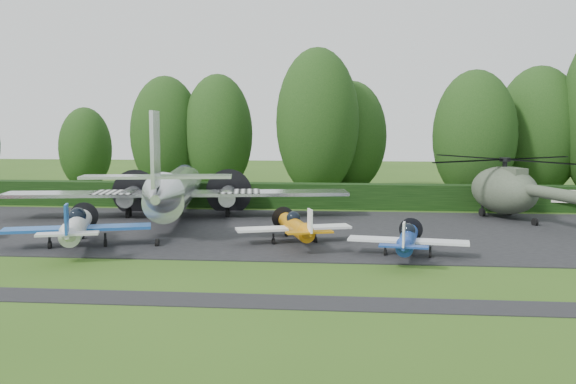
# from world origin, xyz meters

# --- Properties ---
(ground) EXTENTS (160.00, 160.00, 0.00)m
(ground) POSITION_xyz_m (0.00, 0.00, 0.00)
(ground) COLOR #2E5117
(ground) RESTS_ON ground
(apron) EXTENTS (70.00, 18.00, 0.01)m
(apron) POSITION_xyz_m (0.00, 10.00, 0.00)
(apron) COLOR black
(apron) RESTS_ON ground
(taxiway_verge) EXTENTS (70.00, 2.00, 0.00)m
(taxiway_verge) POSITION_xyz_m (0.00, -6.00, 0.00)
(taxiway_verge) COLOR black
(taxiway_verge) RESTS_ON ground
(hedgerow) EXTENTS (90.00, 1.60, 2.00)m
(hedgerow) POSITION_xyz_m (0.00, 21.00, 0.00)
(hedgerow) COLOR black
(hedgerow) RESTS_ON ground
(transport_plane) EXTENTS (24.74, 18.97, 7.93)m
(transport_plane) POSITION_xyz_m (-3.32, 13.30, 2.21)
(transport_plane) COLOR silver
(transport_plane) RESTS_ON ground
(light_plane_white) EXTENTS (8.01, 8.43, 3.08)m
(light_plane_white) POSITION_xyz_m (-6.06, 3.22, 1.28)
(light_plane_white) COLOR silver
(light_plane_white) RESTS_ON ground
(light_plane_orange) EXTENTS (6.68, 7.03, 2.57)m
(light_plane_orange) POSITION_xyz_m (5.88, 5.63, 1.07)
(light_plane_orange) COLOR #C2760B
(light_plane_orange) RESTS_ON ground
(light_plane_blue) EXTENTS (6.23, 6.55, 2.39)m
(light_plane_blue) POSITION_xyz_m (11.93, 2.67, 1.00)
(light_plane_blue) COLOR navy
(light_plane_blue) RESTS_ON ground
(helicopter) EXTENTS (13.71, 16.05, 4.42)m
(helicopter) POSITION_xyz_m (20.06, 16.83, 2.37)
(helicopter) COLOR #3F4938
(helicopter) RESTS_ON ground
(sign_board) EXTENTS (3.19, 0.12, 1.79)m
(sign_board) POSITION_xyz_m (25.45, 20.00, 1.21)
(sign_board) COLOR #3F3326
(sign_board) RESTS_ON ground
(tree_0) EXTENTS (7.25, 7.25, 11.45)m
(tree_0) POSITION_xyz_m (19.74, 26.90, 5.71)
(tree_0) COLOR black
(tree_0) RESTS_ON ground
(tree_2) EXTENTS (7.86, 7.86, 12.03)m
(tree_2) POSITION_xyz_m (26.15, 30.52, 6.00)
(tree_2) COLOR black
(tree_2) RESTS_ON ground
(tree_4) EXTENTS (6.73, 6.73, 11.52)m
(tree_4) POSITION_xyz_m (-3.83, 31.13, 5.75)
(tree_4) COLOR black
(tree_4) RESTS_ON ground
(tree_5) EXTENTS (6.92, 6.92, 11.38)m
(tree_5) POSITION_xyz_m (-9.05, 31.22, 5.68)
(tree_5) COLOR black
(tree_5) RESTS_ON ground
(tree_6) EXTENTS (6.96, 6.96, 10.94)m
(tree_6) POSITION_xyz_m (9.08, 33.69, 5.46)
(tree_6) COLOR black
(tree_6) RESTS_ON ground
(tree_7) EXTENTS (5.34, 5.34, 8.39)m
(tree_7) POSITION_xyz_m (-18.13, 33.20, 4.18)
(tree_7) COLOR black
(tree_7) RESTS_ON ground
(tree_9) EXTENTS (7.74, 7.74, 13.77)m
(tree_9) POSITION_xyz_m (5.90, 29.50, 6.87)
(tree_9) COLOR black
(tree_9) RESTS_ON ground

